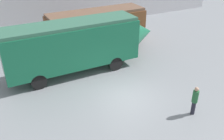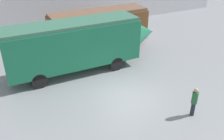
# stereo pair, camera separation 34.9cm
# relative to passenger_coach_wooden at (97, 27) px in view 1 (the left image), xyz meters

# --- Properties ---
(ground_plane) EXTENTS (80.00, 80.00, 0.00)m
(ground_plane) POSITION_rel_passenger_coach_wooden_xyz_m (-1.69, -8.11, -2.08)
(ground_plane) COLOR gray
(passenger_coach_wooden) EXTENTS (8.77, 2.56, 3.52)m
(passenger_coach_wooden) POSITION_rel_passenger_coach_wooden_xyz_m (0.00, 0.00, 0.00)
(passenger_coach_wooden) COLOR brown
(passenger_coach_wooden) RESTS_ON ground_plane
(streamlined_locomotive) EXTENTS (11.79, 2.52, 3.93)m
(streamlined_locomotive) POSITION_rel_passenger_coach_wooden_xyz_m (-2.76, -3.43, 0.20)
(streamlined_locomotive) COLOR #196B47
(streamlined_locomotive) RESTS_ON ground_plane
(visitor_person) EXTENTS (0.34, 0.34, 1.81)m
(visitor_person) POSITION_rel_passenger_coach_wooden_xyz_m (0.82, -11.45, -1.09)
(visitor_person) COLOR #262633
(visitor_person) RESTS_ON ground_plane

